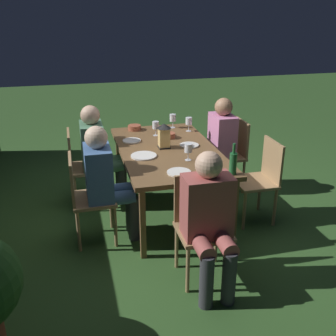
{
  "coord_description": "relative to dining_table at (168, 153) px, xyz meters",
  "views": [
    {
      "loc": [
        -3.91,
        0.97,
        2.17
      ],
      "look_at": [
        0.0,
        0.0,
        0.51
      ],
      "focal_mm": 43.32,
      "sensor_mm": 36.0,
      "label": 1
    }
  ],
  "objects": [
    {
      "name": "chair_side_right_b",
      "position": [
        0.4,
        0.89,
        -0.2
      ],
      "size": [
        0.42,
        0.4,
        0.87
      ],
      "color": "#9E7A51",
      "rests_on": "ground"
    },
    {
      "name": "bowl_bread",
      "position": [
        0.76,
        0.23,
        0.08
      ],
      "size": [
        0.16,
        0.16,
        0.06
      ],
      "color": "#9E5138",
      "rests_on": "dining_table"
    },
    {
      "name": "plate_b",
      "position": [
        -0.66,
        0.06,
        0.06
      ],
      "size": [
        0.22,
        0.22,
        0.01
      ],
      "primitive_type": "cylinder",
      "color": "silver",
      "rests_on": "dining_table"
    },
    {
      "name": "person_in_pink",
      "position": [
        0.4,
        -0.7,
        -0.05
      ],
      "size": [
        0.38,
        0.47,
        1.15
      ],
      "color": "#C675A3",
      "rests_on": "ground"
    },
    {
      "name": "plate_d",
      "position": [
        0.34,
        0.33,
        0.06
      ],
      "size": [
        0.2,
        0.2,
        0.01
      ],
      "primitive_type": "cylinder",
      "color": "white",
      "rests_on": "dining_table"
    },
    {
      "name": "wine_glass_b",
      "position": [
        0.74,
        -0.24,
        0.17
      ],
      "size": [
        0.08,
        0.08,
        0.17
      ],
      "color": "silver",
      "rests_on": "dining_table"
    },
    {
      "name": "person_in_rust",
      "position": [
        -1.33,
        0.0,
        -0.05
      ],
      "size": [
        0.48,
        0.38,
        1.15
      ],
      "color": "#9E4C47",
      "rests_on": "ground"
    },
    {
      "name": "wine_glass_c",
      "position": [
        0.55,
        -0.39,
        0.17
      ],
      "size": [
        0.08,
        0.08,
        0.17
      ],
      "color": "silver",
      "rests_on": "dining_table"
    },
    {
      "name": "wine_glass_d",
      "position": [
        0.48,
        0.03,
        0.17
      ],
      "size": [
        0.08,
        0.08,
        0.17
      ],
      "color": "silver",
      "rests_on": "dining_table"
    },
    {
      "name": "chair_side_left_a",
      "position": [
        -0.4,
        -0.89,
        -0.2
      ],
      "size": [
        0.42,
        0.4,
        0.87
      ],
      "color": "#9E7A51",
      "rests_on": "ground"
    },
    {
      "name": "bowl_olives",
      "position": [
        0.35,
        -0.1,
        0.08
      ],
      "size": [
        0.14,
        0.14,
        0.06
      ],
      "color": "#9E5138",
      "rests_on": "dining_table"
    },
    {
      "name": "person_in_blue",
      "position": [
        -0.4,
        0.7,
        -0.05
      ],
      "size": [
        0.38,
        0.47,
        1.15
      ],
      "color": "#426699",
      "rests_on": "ground"
    },
    {
      "name": "chair_side_right_a",
      "position": [
        -0.4,
        0.89,
        -0.2
      ],
      "size": [
        0.42,
        0.4,
        0.87
      ],
      "color": "#9E7A51",
      "rests_on": "ground"
    },
    {
      "name": "chair_side_left_b",
      "position": [
        0.4,
        -0.89,
        -0.2
      ],
      "size": [
        0.42,
        0.4,
        0.87
      ],
      "color": "#9E7A51",
      "rests_on": "ground"
    },
    {
      "name": "plate_c",
      "position": [
        0.03,
        -0.24,
        0.06
      ],
      "size": [
        0.21,
        0.21,
        0.01
      ],
      "primitive_type": "cylinder",
      "color": "silver",
      "rests_on": "dining_table"
    },
    {
      "name": "plate_a",
      "position": [
        -0.17,
        0.29,
        0.06
      ],
      "size": [
        0.26,
        0.26,
        0.01
      ],
      "primitive_type": "cylinder",
      "color": "white",
      "rests_on": "dining_table"
    },
    {
      "name": "dining_table",
      "position": [
        0.0,
        0.0,
        0.0
      ],
      "size": [
        1.78,
        1.01,
        0.73
      ],
      "color": "brown",
      "rests_on": "ground"
    },
    {
      "name": "lantern_centerpiece",
      "position": [
        0.04,
        0.03,
        0.2
      ],
      "size": [
        0.15,
        0.15,
        0.27
      ],
      "color": "black",
      "rests_on": "dining_table"
    },
    {
      "name": "chair_head_near",
      "position": [
        -1.14,
        0.0,
        -0.2
      ],
      "size": [
        0.4,
        0.42,
        0.87
      ],
      "color": "#9E7A51",
      "rests_on": "ground"
    },
    {
      "name": "ground_plane",
      "position": [
        0.0,
        0.0,
        -0.68
      ],
      "size": [
        16.0,
        16.0,
        0.0
      ],
      "primitive_type": "plane",
      "color": "#2D5123"
    },
    {
      "name": "green_bottle_on_table",
      "position": [
        -0.8,
        -0.4,
        0.16
      ],
      "size": [
        0.07,
        0.07,
        0.29
      ],
      "color": "#1E5B2D",
      "rests_on": "dining_table"
    },
    {
      "name": "person_in_green",
      "position": [
        0.4,
        0.7,
        -0.05
      ],
      "size": [
        0.38,
        0.47,
        1.15
      ],
      "color": "#4C7A5B",
      "rests_on": "ground"
    },
    {
      "name": "wine_glass_a",
      "position": [
        -0.37,
        -0.11,
        0.17
      ],
      "size": [
        0.08,
        0.08,
        0.17
      ],
      "color": "silver",
      "rests_on": "dining_table"
    }
  ]
}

